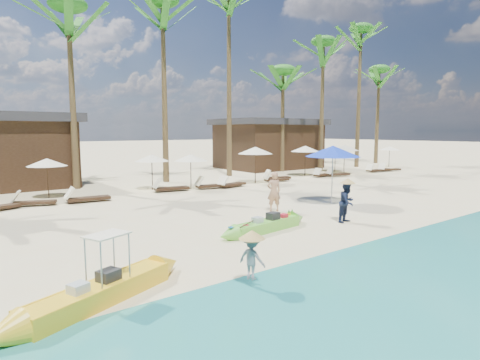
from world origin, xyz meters
TOP-DOWN VIEW (x-y plane):
  - ground at (0.00, 0.00)m, footprint 240.00×240.00m
  - wet_sand_strip at (0.00, -5.00)m, footprint 240.00×4.50m
  - green_canoe at (-1.14, 0.37)m, footprint 4.50×0.93m
  - yellow_canoe at (-7.30, -1.92)m, footprint 4.78×2.20m
  - tourist at (1.28, 2.67)m, footprint 0.69×0.57m
  - vendor_green at (2.02, -0.43)m, footprint 0.80×0.67m
  - vendor_yellow at (-4.52, -3.09)m, footprint 0.53×0.69m
  - blue_umbrella at (4.48, 2.33)m, footprint 2.45×2.45m
  - resort_parasol_4 at (-5.35, 11.80)m, footprint 1.89×1.89m
  - lounger_4_right at (-6.44, 9.94)m, footprint 1.88×1.13m
  - resort_parasol_5 at (-0.08, 11.31)m, footprint 1.92×1.92m
  - lounger_5_left at (-4.27, 9.47)m, footprint 2.03×0.80m
  - resort_parasol_6 at (1.74, 10.15)m, footprint 1.93×1.93m
  - lounger_6_left at (0.36, 10.12)m, footprint 2.02×0.90m
  - lounger_6_right at (2.71, 9.66)m, footprint 2.02×0.94m
  - resort_parasol_7 at (6.28, 9.96)m, footprint 2.23×2.23m
  - lounger_7_left at (3.95, 9.39)m, footprint 1.99×0.95m
  - lounger_7_right at (7.77, 9.75)m, footprint 1.76×0.86m
  - resort_parasol_8 at (11.88, 11.03)m, footprint 2.14×2.14m
  - lounger_8_left at (8.40, 10.39)m, footprint 1.95×1.12m
  - resort_parasol_9 at (15.14, 10.07)m, footprint 2.16×2.16m
  - lounger_9_left at (12.35, 9.79)m, footprint 1.76×0.70m
  - lounger_9_right at (13.42, 9.33)m, footprint 1.85×1.01m
  - resort_parasol_10 at (16.13, 11.75)m, footprint 1.92×1.92m
  - lounger_10_left at (18.15, 9.44)m, footprint 1.80×0.61m
  - lounger_10_right at (19.81, 9.21)m, footprint 1.90×1.13m
  - resort_parasol_11 at (23.56, 11.60)m, footprint 1.84×1.84m
  - lounger_11_left at (19.49, 9.39)m, footprint 1.76×0.82m
  - palm_3 at (-3.36, 14.27)m, footprint 2.08×2.08m
  - palm_4 at (2.15, 14.01)m, footprint 2.08×2.08m
  - palm_5 at (7.45, 14.38)m, footprint 2.08×2.08m
  - palm_6 at (12.84, 14.52)m, footprint 2.08×2.08m
  - palm_7 at (16.57, 13.68)m, footprint 2.08×2.08m
  - palm_8 at (21.07, 13.33)m, footprint 2.08×2.08m
  - palm_9 at (26.21, 14.81)m, footprint 2.08×2.08m
  - pavilion_east at (14.00, 17.50)m, footprint 8.80×6.60m

SIDE VIEW (x-z plane):
  - ground at x=0.00m, z-range 0.00..0.00m
  - wet_sand_strip at x=0.00m, z-range 0.00..0.01m
  - lounger_7_right at x=7.77m, z-range -0.10..0.48m
  - lounger_11_left at x=19.49m, z-range -0.10..0.48m
  - green_canoe at x=-1.14m, z-range -0.09..0.48m
  - lounger_9_left at x=12.35m, z-range -0.10..0.48m
  - lounger_9_right at x=13.42m, z-range -0.10..0.50m
  - lounger_10_left at x=18.15m, z-range -0.10..0.50m
  - lounger_4_right at x=-6.44m, z-range -0.10..0.51m
  - lounger_10_right at x=19.81m, z-range -0.10..0.52m
  - lounger_8_left at x=8.40m, z-range -0.10..0.53m
  - yellow_canoe at x=-7.30m, z-range -0.44..0.87m
  - lounger_7_left at x=3.95m, z-range -0.11..0.54m
  - lounger_6_right at x=2.71m, z-range -0.11..0.55m
  - lounger_6_left at x=0.36m, z-range -0.11..0.55m
  - lounger_5_left at x=-4.27m, z-range -0.11..0.56m
  - vendor_yellow at x=-4.52m, z-range 0.18..1.12m
  - vendor_green at x=2.02m, z-range 0.00..1.48m
  - tourist at x=1.28m, z-range 0.00..1.63m
  - resort_parasol_11 at x=23.56m, z-range 0.76..2.66m
  - resort_parasol_4 at x=-5.35m, z-range 0.78..2.73m
  - resort_parasol_5 at x=-0.08m, z-range 0.79..2.77m
  - resort_parasol_10 at x=16.13m, z-range 0.79..2.77m
  - resort_parasol_6 at x=1.74m, z-range 0.80..2.78m
  - resort_parasol_8 at x=11.88m, z-range 0.88..3.09m
  - resort_parasol_9 at x=15.14m, z-range 0.89..3.12m
  - resort_parasol_7 at x=6.28m, z-range 0.92..3.22m
  - pavilion_east at x=14.00m, z-range 0.05..4.35m
  - blue_umbrella at x=4.48m, z-range 1.06..3.70m
  - palm_6 at x=12.84m, z-range 2.79..11.31m
  - palm_9 at x=26.21m, z-range 3.14..12.97m
  - palm_3 at x=-3.36m, z-range 3.32..13.83m
  - palm_7 at x=16.57m, z-range 3.46..14.53m
  - palm_4 at x=2.15m, z-range 3.60..15.30m
  - palm_8 at x=21.07m, z-range 3.83..16.53m
  - palm_5 at x=7.45m, z-range 4.02..17.62m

